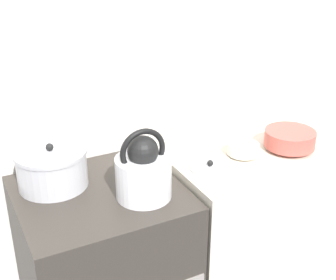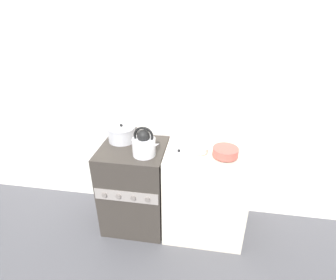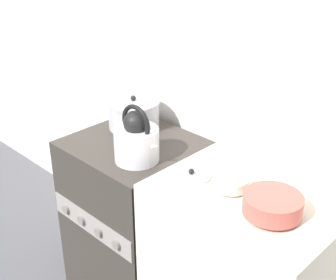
{
  "view_description": "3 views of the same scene",
  "coord_description": "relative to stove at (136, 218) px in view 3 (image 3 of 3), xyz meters",
  "views": [
    {
      "loc": [
        -0.44,
        -1.13,
        1.74
      ],
      "look_at": [
        0.3,
        0.31,
        0.99
      ],
      "focal_mm": 50.0,
      "sensor_mm": 36.0,
      "label": 1
    },
    {
      "loc": [
        0.63,
        -1.69,
        2.01
      ],
      "look_at": [
        0.32,
        0.31,
        0.95
      ],
      "focal_mm": 28.0,
      "sensor_mm": 36.0,
      "label": 2
    },
    {
      "loc": [
        1.49,
        -1.02,
        1.86
      ],
      "look_at": [
        0.26,
        0.25,
        0.98
      ],
      "focal_mm": 50.0,
      "sensor_mm": 36.0,
      "label": 3
    }
  ],
  "objects": [
    {
      "name": "cooking_pot",
      "position": [
        -0.13,
        0.12,
        0.5
      ],
      "size": [
        0.26,
        0.26,
        0.17
      ],
      "color": "#B2B2B7",
      "rests_on": "stove"
    },
    {
      "name": "small_ceramic_bowl",
      "position": [
        0.6,
        -0.04,
        0.49
      ],
      "size": [
        0.13,
        0.13,
        0.05
      ],
      "color": "beige",
      "rests_on": "counter"
    },
    {
      "name": "wall_back",
      "position": [
        -0.0,
        0.35,
        0.82
      ],
      "size": [
        7.0,
        0.06,
        2.5
      ],
      "color": "silver",
      "rests_on": "ground_plane"
    },
    {
      "name": "enamel_bowl",
      "position": [
        0.81,
        -0.07,
        0.5
      ],
      "size": [
        0.21,
        0.21,
        0.08
      ],
      "color": "#B75147",
      "rests_on": "counter"
    },
    {
      "name": "loose_pot_lid",
      "position": [
        0.42,
        -0.07,
        0.46
      ],
      "size": [
        0.16,
        0.16,
        0.03
      ],
      "color": "#B2B2B7",
      "rests_on": "counter"
    },
    {
      "name": "kettle",
      "position": [
        0.13,
        -0.1,
        0.53
      ],
      "size": [
        0.24,
        0.2,
        0.26
      ],
      "color": "silver",
      "rests_on": "stove"
    },
    {
      "name": "stove",
      "position": [
        0.0,
        0.0,
        0.0
      ],
      "size": [
        0.59,
        0.57,
        0.86
      ],
      "color": "#332D28",
      "rests_on": "ground_plane"
    }
  ]
}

